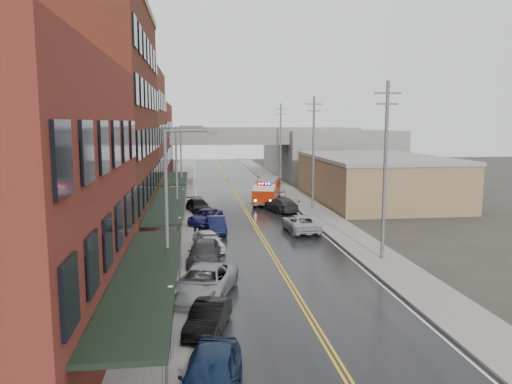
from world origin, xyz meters
TOP-DOWN VIEW (x-y plane):
  - ground at (0.00, 0.00)m, footprint 220.00×220.00m
  - road at (0.00, 30.00)m, footprint 11.00×160.00m
  - sidewalk_left at (-7.30, 30.00)m, footprint 3.00×160.00m
  - sidewalk_right at (7.30, 30.00)m, footprint 3.00×160.00m
  - curb_left at (-5.65, 30.00)m, footprint 0.30×160.00m
  - curb_right at (5.65, 30.00)m, footprint 0.30×160.00m
  - brick_building_b at (-13.30, 23.00)m, footprint 9.00×20.00m
  - brick_building_c at (-13.30, 40.50)m, footprint 9.00×15.00m
  - brick_building_far at (-13.30, 58.00)m, footprint 9.00×20.00m
  - tan_building at (16.00, 40.00)m, footprint 14.00×22.00m
  - right_far_block at (18.00, 70.00)m, footprint 18.00×30.00m
  - awning_0 at (-7.49, 4.00)m, footprint 2.60×16.00m
  - awning_1 at (-7.49, 23.00)m, footprint 2.60×18.00m
  - awning_2 at (-7.49, 40.50)m, footprint 2.60×13.00m
  - globe_lamp_0 at (-6.40, 2.00)m, footprint 0.44×0.44m
  - globe_lamp_1 at (-6.40, 16.00)m, footprint 0.44×0.44m
  - globe_lamp_2 at (-6.40, 30.00)m, footprint 0.44×0.44m
  - street_lamp_0 at (-6.55, 8.00)m, footprint 2.64×0.22m
  - street_lamp_1 at (-6.55, 24.00)m, footprint 2.64×0.22m
  - street_lamp_2 at (-6.55, 40.00)m, footprint 2.64×0.22m
  - utility_pole_0 at (7.20, 15.00)m, footprint 1.80×0.24m
  - utility_pole_1 at (7.20, 35.00)m, footprint 1.80×0.24m
  - utility_pole_2 at (7.20, 55.00)m, footprint 1.80×0.24m
  - overpass at (0.00, 62.00)m, footprint 40.00×10.00m
  - fire_truck at (2.95, 39.70)m, footprint 4.61×8.07m
  - parked_car_left_0 at (-5.00, -0.80)m, footprint 2.77×5.14m
  - parked_car_left_1 at (-4.90, 4.70)m, footprint 2.44×4.26m
  - parked_car_left_2 at (-5.00, 9.18)m, footprint 4.37×6.51m
  - parked_car_left_3 at (-4.82, 15.70)m, footprint 2.59×5.27m
  - parked_car_left_4 at (-4.44, 19.24)m, footprint 2.61×4.46m
  - parked_car_left_5 at (-3.60, 24.87)m, footprint 1.66×4.24m
  - parked_car_left_6 at (-4.42, 28.80)m, footprint 3.71×5.37m
  - parked_car_left_7 at (-5.00, 34.80)m, footprint 2.97×5.10m
  - parked_car_right_0 at (3.60, 24.44)m, footprint 2.76×5.52m
  - parked_car_right_1 at (3.60, 34.20)m, footprint 3.46×5.60m
  - parked_car_right_2 at (4.42, 44.83)m, footprint 3.05×5.13m
  - parked_car_right_3 at (4.16, 47.80)m, footprint 2.62×4.98m

SIDE VIEW (x-z plane):
  - ground at x=0.00m, z-range 0.00..0.00m
  - road at x=0.00m, z-range 0.00..0.02m
  - sidewalk_left at x=-7.30m, z-range 0.00..0.15m
  - sidewalk_right at x=7.30m, z-range 0.00..0.15m
  - curb_left at x=-5.65m, z-range 0.00..0.15m
  - curb_right at x=5.65m, z-range 0.00..0.15m
  - parked_car_left_1 at x=-4.90m, z-range 0.00..1.33m
  - parked_car_left_6 at x=-4.42m, z-range 0.00..1.36m
  - parked_car_left_5 at x=-3.60m, z-range 0.00..1.37m
  - parked_car_left_7 at x=-5.00m, z-range 0.00..1.39m
  - parked_car_left_4 at x=-4.44m, z-range 0.00..1.43m
  - parked_car_left_3 at x=-4.82m, z-range 0.00..1.47m
  - parked_car_right_0 at x=3.60m, z-range 0.00..1.50m
  - parked_car_right_1 at x=3.60m, z-range 0.00..1.51m
  - parked_car_right_3 at x=4.16m, z-range 0.00..1.56m
  - parked_car_right_2 at x=4.42m, z-range 0.00..1.64m
  - parked_car_left_2 at x=-5.00m, z-range 0.00..1.66m
  - parked_car_left_0 at x=-5.00m, z-range 0.00..1.66m
  - fire_truck at x=2.95m, z-range 0.12..2.93m
  - globe_lamp_0 at x=-6.40m, z-range 0.75..3.87m
  - globe_lamp_1 at x=-6.40m, z-range 0.75..3.87m
  - globe_lamp_2 at x=-6.40m, z-range 0.75..3.87m
  - tan_building at x=16.00m, z-range 0.00..5.00m
  - awning_2 at x=-7.49m, z-range 1.44..4.53m
  - awning_0 at x=-7.49m, z-range 1.44..4.53m
  - awning_1 at x=-7.49m, z-range 1.44..4.53m
  - right_far_block at x=18.00m, z-range 0.00..8.00m
  - street_lamp_0 at x=-6.55m, z-range 0.69..9.69m
  - street_lamp_1 at x=-6.55m, z-range 0.69..9.69m
  - street_lamp_2 at x=-6.55m, z-range 0.69..9.69m
  - overpass at x=0.00m, z-range 2.24..9.74m
  - brick_building_far at x=-13.30m, z-range 0.00..12.00m
  - utility_pole_0 at x=7.20m, z-range 0.31..12.31m
  - utility_pole_1 at x=7.20m, z-range 0.31..12.31m
  - utility_pole_2 at x=7.20m, z-range 0.31..12.31m
  - brick_building_c at x=-13.30m, z-range 0.00..15.00m
  - brick_building_b at x=-13.30m, z-range 0.00..18.00m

